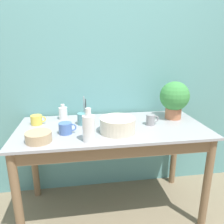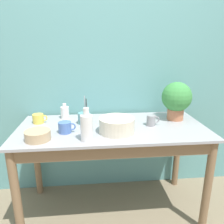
{
  "view_description": "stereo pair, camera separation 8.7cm",
  "coord_description": "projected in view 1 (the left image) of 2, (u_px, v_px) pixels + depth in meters",
  "views": [
    {
      "loc": [
        -0.25,
        -1.27,
        1.4
      ],
      "look_at": [
        0.0,
        0.35,
        0.91
      ],
      "focal_mm": 35.0,
      "sensor_mm": 36.0,
      "label": 1
    },
    {
      "loc": [
        -0.16,
        -1.28,
        1.4
      ],
      "look_at": [
        0.0,
        0.35,
        0.91
      ],
      "focal_mm": 35.0,
      "sensor_mm": 36.0,
      "label": 2
    }
  ],
  "objects": [
    {
      "name": "wall_back",
      "position": [
        105.0,
        69.0,
        2.0
      ],
      "size": [
        6.0,
        0.05,
        2.4
      ],
      "color": "#609E9E",
      "rests_on": "ground_plane"
    },
    {
      "name": "counter_table",
      "position": [
        113.0,
        144.0,
        1.75
      ],
      "size": [
        1.49,
        0.69,
        0.79
      ],
      "color": "#846647",
      "rests_on": "ground_plane"
    },
    {
      "name": "potted_plant",
      "position": [
        174.0,
        98.0,
        1.88
      ],
      "size": [
        0.25,
        0.25,
        0.33
      ],
      "color": "#B7704C",
      "rests_on": "counter_table"
    },
    {
      "name": "bowl_wash_large",
      "position": [
        118.0,
        125.0,
        1.61
      ],
      "size": [
        0.26,
        0.26,
        0.11
      ],
      "color": "beige",
      "rests_on": "counter_table"
    },
    {
      "name": "bottle_tall",
      "position": [
        89.0,
        128.0,
        1.45
      ],
      "size": [
        0.08,
        0.08,
        0.23
      ],
      "color": "white",
      "rests_on": "counter_table"
    },
    {
      "name": "bottle_short",
      "position": [
        63.0,
        113.0,
        1.9
      ],
      "size": [
        0.07,
        0.07,
        0.13
      ],
      "color": "white",
      "rests_on": "counter_table"
    },
    {
      "name": "mug_blue",
      "position": [
        66.0,
        128.0,
        1.59
      ],
      "size": [
        0.13,
        0.09,
        0.08
      ],
      "color": "#4C70B7",
      "rests_on": "counter_table"
    },
    {
      "name": "mug_grey",
      "position": [
        151.0,
        120.0,
        1.76
      ],
      "size": [
        0.1,
        0.07,
        0.09
      ],
      "color": "gray",
      "rests_on": "counter_table"
    },
    {
      "name": "mug_yellow",
      "position": [
        37.0,
        120.0,
        1.77
      ],
      "size": [
        0.12,
        0.09,
        0.08
      ],
      "color": "#E5CC4C",
      "rests_on": "counter_table"
    },
    {
      "name": "bowl_small_enamel_white",
      "position": [
        120.0,
        119.0,
        1.84
      ],
      "size": [
        0.12,
        0.12,
        0.05
      ],
      "color": "silver",
      "rests_on": "counter_table"
    },
    {
      "name": "bowl_small_tan",
      "position": [
        39.0,
        137.0,
        1.46
      ],
      "size": [
        0.17,
        0.17,
        0.07
      ],
      "color": "tan",
      "rests_on": "counter_table"
    },
    {
      "name": "utensil_cup",
      "position": [
        84.0,
        118.0,
        1.78
      ],
      "size": [
        0.1,
        0.1,
        0.23
      ],
      "color": "#569399",
      "rests_on": "counter_table"
    }
  ]
}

